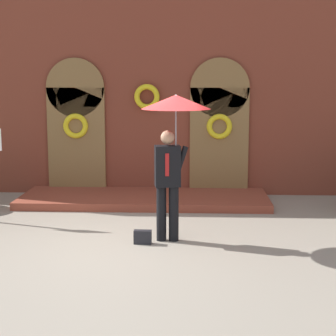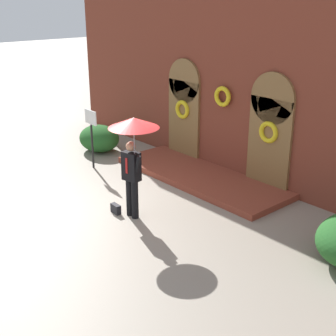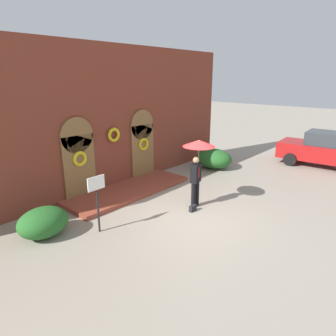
# 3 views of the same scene
# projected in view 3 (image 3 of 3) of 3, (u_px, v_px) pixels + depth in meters

# --- Properties ---
(ground_plane) EXTENTS (80.00, 80.00, 0.00)m
(ground_plane) POSITION_uv_depth(u_px,v_px,m) (191.00, 214.00, 9.96)
(ground_plane) COLOR gray
(building_facade) EXTENTS (14.00, 2.30, 5.60)m
(building_facade) POSITION_uv_depth(u_px,v_px,m) (108.00, 122.00, 11.80)
(building_facade) COLOR brown
(building_facade) RESTS_ON ground
(person_with_umbrella) EXTENTS (1.10, 1.10, 2.36)m
(person_with_umbrella) POSITION_uv_depth(u_px,v_px,m) (198.00, 153.00, 10.10)
(person_with_umbrella) COLOR black
(person_with_umbrella) RESTS_ON ground
(handbag) EXTENTS (0.28, 0.13, 0.22)m
(handbag) POSITION_uv_depth(u_px,v_px,m) (193.00, 208.00, 10.16)
(handbag) COLOR black
(handbag) RESTS_ON ground
(sign_post) EXTENTS (0.56, 0.06, 1.72)m
(sign_post) POSITION_uv_depth(u_px,v_px,m) (97.00, 195.00, 8.52)
(sign_post) COLOR black
(sign_post) RESTS_ON ground
(shrub_left) EXTENTS (1.44, 1.19, 0.85)m
(shrub_left) POSITION_uv_depth(u_px,v_px,m) (43.00, 222.00, 8.51)
(shrub_left) COLOR #235B23
(shrub_left) RESTS_ON ground
(shrub_right) EXTENTS (1.55, 1.85, 0.96)m
(shrub_right) POSITION_uv_depth(u_px,v_px,m) (214.00, 158.00, 14.90)
(shrub_right) COLOR #235B23
(shrub_right) RESTS_ON ground
(parked_car) EXTENTS (2.25, 4.22, 1.76)m
(parked_car) POSITION_uv_depth(u_px,v_px,m) (324.00, 149.00, 15.08)
(parked_car) COLOR maroon
(parked_car) RESTS_ON ground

